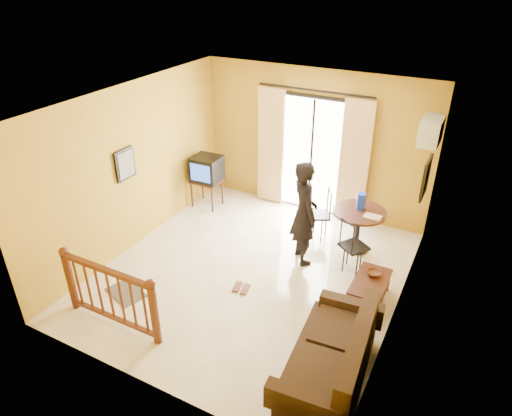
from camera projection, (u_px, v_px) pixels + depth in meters
The scene contains 19 objects.
ground at pixel (252, 273), 7.39m from camera, with size 5.00×5.00×0.00m, color beige.
room_shell at pixel (251, 178), 6.57m from camera, with size 5.00×5.00×5.00m.
balcony_door at pixel (312, 155), 8.70m from camera, with size 2.25×0.14×2.46m.
tv_table at pixel (207, 183), 9.17m from camera, with size 0.58×0.49×0.58m.
television at pixel (207, 169), 9.00m from camera, with size 0.56×0.52×0.49m.
picture_left at pixel (125, 164), 7.38m from camera, with size 0.05×0.42×0.52m.
dining_table at pixel (359, 219), 7.74m from camera, with size 0.90×0.90×0.75m.
water_jug at pixel (361, 201), 7.68m from camera, with size 0.15×0.15×0.28m, color #1632CF.
serving_tray at pixel (373, 217), 7.48m from camera, with size 0.28×0.18×0.02m, color beige.
dining_chairs at pixel (333, 252), 7.93m from camera, with size 1.41×1.24×0.95m.
air_conditioner at pixel (431, 131), 7.01m from camera, with size 0.31×0.60×0.40m.
botanical_print at pixel (426, 178), 6.70m from camera, with size 0.05×0.50×0.60m.
coffee_table at pixel (370, 287), 6.68m from camera, with size 0.47×0.84×0.38m.
bowl at pixel (374, 273), 6.72m from camera, with size 0.21×0.21×0.06m, color #52291C.
sofa at pixel (334, 360), 5.39m from camera, with size 0.97×1.86×0.86m.
standing_person at pixel (304, 213), 7.32m from camera, with size 0.65×0.43×1.78m, color black.
stair_balustrade at pixel (109, 292), 6.11m from camera, with size 1.63×0.13×1.04m.
doormat at pixel (126, 292), 6.95m from camera, with size 0.60×0.40×0.02m, color #4F463F.
sandals at pixel (241, 288), 7.04m from camera, with size 0.29×0.27×0.03m.
Camera 1 is at (2.83, -5.24, 4.50)m, focal length 32.00 mm.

